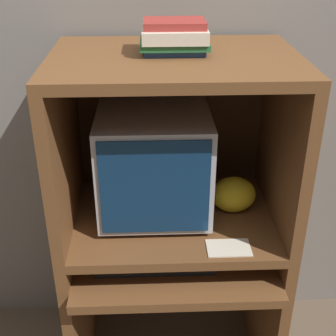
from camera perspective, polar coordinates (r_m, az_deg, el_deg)
name	(u,v)px	position (r m, az deg, el deg)	size (l,w,h in m)	color
wall_back	(170,56)	(1.92, 0.22, 13.48)	(6.00, 0.06, 2.60)	gray
desk_base	(174,294)	(2.02, 0.68, -15.17)	(0.83, 0.64, 0.65)	brown
desk_monitor_shelf	(174,221)	(1.83, 0.68, -6.48)	(0.83, 0.58, 0.13)	brown
hutch_upper	(174,115)	(1.66, 0.71, 6.53)	(0.83, 0.58, 0.62)	brown
crt_monitor	(154,161)	(1.75, -1.72, 0.87)	(0.41, 0.43, 0.41)	#B2B2B7
keyboard	(155,263)	(1.77, -1.56, -11.45)	(0.44, 0.13, 0.03)	black
mouse	(233,260)	(1.79, 7.91, -10.99)	(0.06, 0.04, 0.03)	black
snack_bag	(234,194)	(1.82, 8.00, -3.21)	(0.17, 0.13, 0.14)	gold
book_stack	(174,37)	(1.57, 0.70, 15.70)	(0.22, 0.17, 0.11)	navy
paper_card	(229,248)	(1.65, 7.40, -9.63)	(0.15, 0.10, 0.00)	beige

